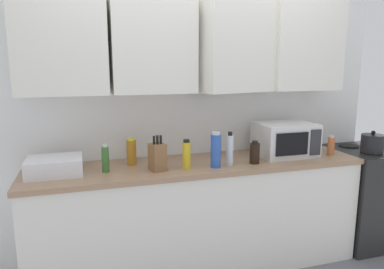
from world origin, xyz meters
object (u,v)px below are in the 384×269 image
(dish_rack, at_px, (55,166))
(bottle_clear_tall, at_px, (230,150))
(bottle_spice_jar, at_px, (331,146))
(bottle_soy_dark, at_px, (255,153))
(bottle_yellow_mustard, at_px, (187,154))
(bottle_blue_cleaner, at_px, (216,150))
(bottle_green_oil, at_px, (105,159))
(bottle_amber_vinegar, at_px, (131,152))
(stove_range, at_px, (370,194))
(knife_block, at_px, (157,157))
(kettle, at_px, (372,143))
(microwave, at_px, (285,139))

(dish_rack, height_order, bottle_clear_tall, bottle_clear_tall)
(bottle_spice_jar, bearing_deg, bottle_soy_dark, -175.63)
(bottle_soy_dark, bearing_deg, bottle_yellow_mustard, 176.72)
(bottle_blue_cleaner, relative_size, bottle_spice_jar, 1.60)
(dish_rack, bearing_deg, bottle_green_oil, -7.57)
(bottle_blue_cleaner, relative_size, bottle_amber_vinegar, 1.29)
(bottle_yellow_mustard, bearing_deg, bottle_clear_tall, -2.54)
(stove_range, bearing_deg, knife_block, -177.30)
(bottle_spice_jar, bearing_deg, knife_block, -179.25)
(kettle, distance_m, bottle_soy_dark, 1.14)
(microwave, bearing_deg, bottle_yellow_mustard, -172.00)
(bottle_amber_vinegar, bearing_deg, kettle, -6.99)
(bottle_amber_vinegar, xyz_separation_m, bottle_green_oil, (-0.21, -0.14, -0.01))
(kettle, xyz_separation_m, bottle_amber_vinegar, (-2.07, 0.25, 0.01))
(bottle_yellow_mustard, xyz_separation_m, bottle_soy_dark, (0.55, -0.03, -0.02))
(stove_range, distance_m, bottle_green_oil, 2.51)
(stove_range, xyz_separation_m, bottle_amber_vinegar, (-2.24, 0.11, 0.55))
(knife_block, bearing_deg, bottle_green_oil, 169.01)
(knife_block, bearing_deg, bottle_amber_vinegar, 127.51)
(stove_range, relative_size, microwave, 1.90)
(kettle, bearing_deg, stove_range, 39.47)
(dish_rack, relative_size, bottle_spice_jar, 2.23)
(bottle_soy_dark, height_order, bottle_clear_tall, bottle_clear_tall)
(stove_range, relative_size, bottle_clear_tall, 3.48)
(bottle_yellow_mustard, bearing_deg, kettle, -1.21)
(knife_block, distance_m, bottle_green_oil, 0.38)
(kettle, height_order, knife_block, knife_block)
(stove_range, distance_m, bottle_amber_vinegar, 2.31)
(kettle, bearing_deg, dish_rack, 176.51)
(bottle_yellow_mustard, bearing_deg, bottle_green_oil, 172.47)
(microwave, relative_size, bottle_spice_jar, 2.82)
(stove_range, relative_size, kettle, 4.75)
(kettle, bearing_deg, bottle_green_oil, 177.14)
(dish_rack, height_order, bottle_amber_vinegar, bottle_amber_vinegar)
(kettle, relative_size, bottle_spice_jar, 1.13)
(bottle_spice_jar, xyz_separation_m, bottle_soy_dark, (-0.76, -0.06, 0.00))
(stove_range, height_order, kettle, kettle)
(bottle_yellow_mustard, bearing_deg, stove_range, 3.21)
(knife_block, distance_m, bottle_yellow_mustard, 0.22)
(bottle_clear_tall, relative_size, bottle_green_oil, 1.28)
(knife_block, height_order, bottle_green_oil, knife_block)
(bottle_clear_tall, bearing_deg, dish_rack, 173.79)
(dish_rack, bearing_deg, bottle_spice_jar, -2.50)
(stove_range, distance_m, bottle_yellow_mustard, 1.94)
(dish_rack, distance_m, bottle_yellow_mustard, 0.95)
(dish_rack, height_order, bottle_soy_dark, bottle_soy_dark)
(dish_rack, bearing_deg, bottle_yellow_mustard, -7.54)
(bottle_green_oil, bearing_deg, kettle, -2.86)
(microwave, bearing_deg, kettle, -12.08)
(bottle_spice_jar, bearing_deg, stove_range, 8.07)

